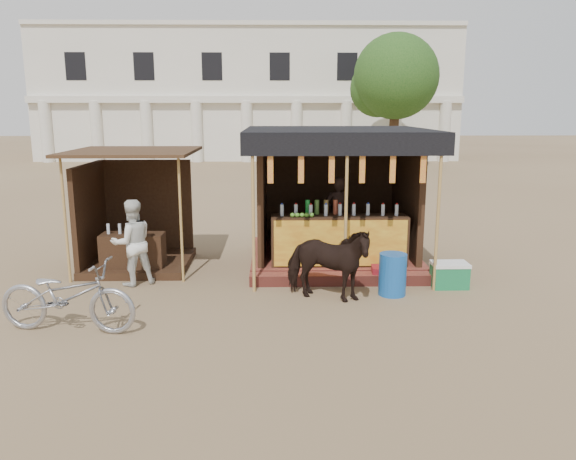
# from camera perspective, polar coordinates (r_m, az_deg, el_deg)

# --- Properties ---
(ground) EXTENTS (120.00, 120.00, 0.00)m
(ground) POSITION_cam_1_polar(r_m,az_deg,el_deg) (8.55, 0.21, -9.52)
(ground) COLOR #846B4C
(ground) RESTS_ON ground
(main_stall) EXTENTS (3.60, 3.61, 2.78)m
(main_stall) POSITION_cam_1_polar(r_m,az_deg,el_deg) (11.56, 4.81, 1.49)
(main_stall) COLOR brown
(main_stall) RESTS_ON ground
(secondary_stall) EXTENTS (2.40, 2.40, 2.38)m
(secondary_stall) POSITION_cam_1_polar(r_m,az_deg,el_deg) (11.80, -15.74, 0.44)
(secondary_stall) COLOR #352113
(secondary_stall) RESTS_ON ground
(cow) EXTENTS (1.67, 1.20, 1.28)m
(cow) POSITION_cam_1_polar(r_m,az_deg,el_deg) (9.39, 3.99, -3.40)
(cow) COLOR black
(cow) RESTS_ON ground
(motorbike) EXTENTS (2.11, 0.98, 1.07)m
(motorbike) POSITION_cam_1_polar(r_m,az_deg,el_deg) (8.71, -21.50, -6.27)
(motorbike) COLOR #9B9DA4
(motorbike) RESTS_ON ground
(bystander) EXTENTS (0.96, 0.89, 1.58)m
(bystander) POSITION_cam_1_polar(r_m,az_deg,el_deg) (10.55, -15.54, -1.25)
(bystander) COLOR silver
(bystander) RESTS_ON ground
(blue_barrel) EXTENTS (0.59, 0.59, 0.73)m
(blue_barrel) POSITION_cam_1_polar(r_m,az_deg,el_deg) (9.89, 10.57, -4.45)
(blue_barrel) COLOR #1552A3
(blue_barrel) RESTS_ON ground
(red_crate) EXTENTS (0.42, 0.41, 0.31)m
(red_crate) POSITION_cam_1_polar(r_m,az_deg,el_deg) (10.57, 9.54, -4.51)
(red_crate) COLOR maroon
(red_crate) RESTS_ON ground
(cooler) EXTENTS (0.64, 0.45, 0.46)m
(cooler) POSITION_cam_1_polar(r_m,az_deg,el_deg) (10.57, 16.08, -4.39)
(cooler) COLOR #197442
(cooler) RESTS_ON ground
(background_building) EXTENTS (26.00, 7.45, 8.18)m
(background_building) POSITION_cam_1_polar(r_m,az_deg,el_deg) (37.94, -3.98, 13.43)
(background_building) COLOR silver
(background_building) RESTS_ON ground
(tree) EXTENTS (4.50, 4.40, 7.00)m
(tree) POSITION_cam_1_polar(r_m,az_deg,el_deg) (30.71, 10.49, 14.77)
(tree) COLOR #382314
(tree) RESTS_ON ground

